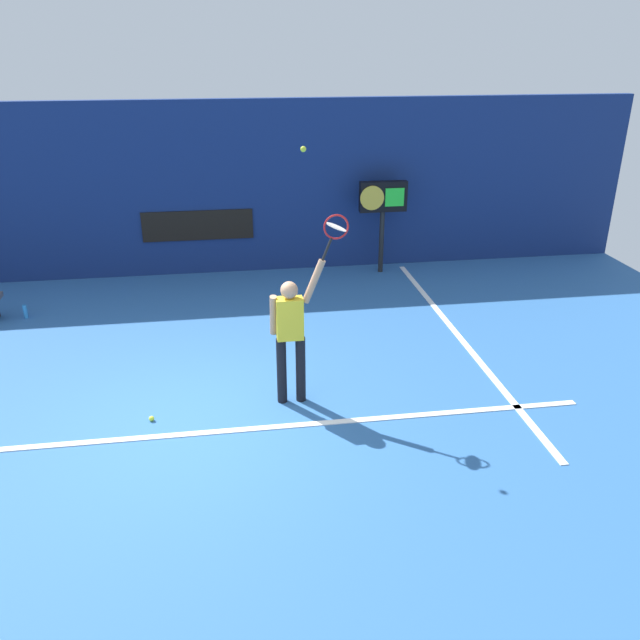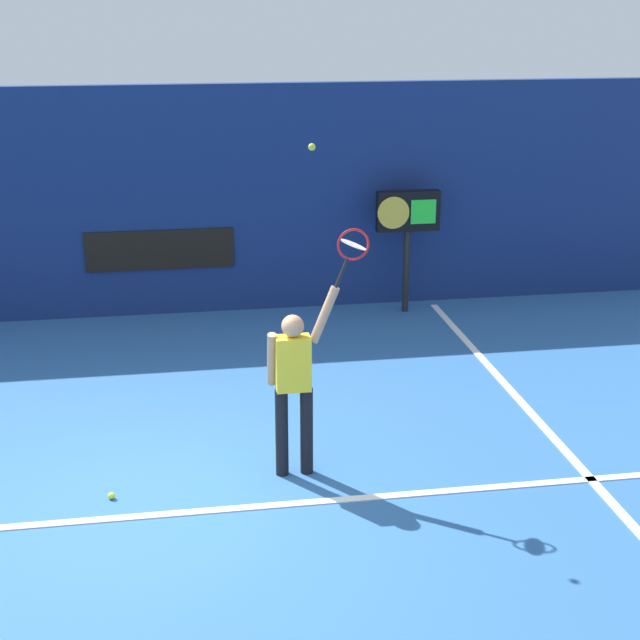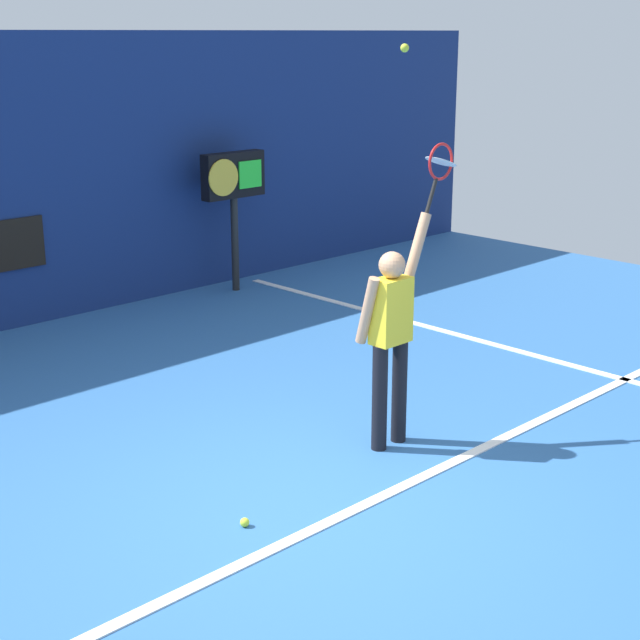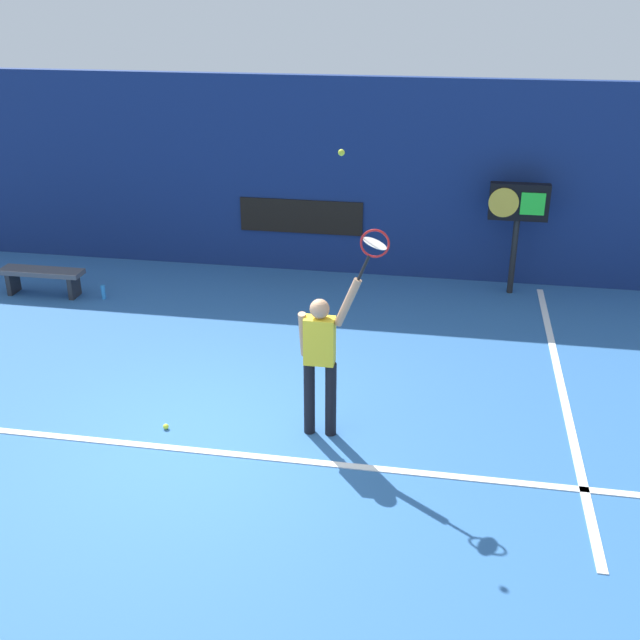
% 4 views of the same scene
% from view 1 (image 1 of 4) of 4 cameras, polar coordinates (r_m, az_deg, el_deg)
% --- Properties ---
extents(ground_plane, '(18.00, 18.00, 0.00)m').
position_cam_1_polar(ground_plane, '(8.32, -11.20, -9.03)').
color(ground_plane, '#2D609E').
extents(back_wall, '(18.00, 0.20, 3.41)m').
position_cam_1_polar(back_wall, '(13.18, -11.01, 11.29)').
color(back_wall, navy).
rests_on(back_wall, ground_plane).
extents(sponsor_banner_center, '(2.20, 0.03, 0.60)m').
position_cam_1_polar(sponsor_banner_center, '(13.23, -10.79, 8.24)').
color(sponsor_banner_center, black).
extents(court_baseline, '(10.00, 0.10, 0.01)m').
position_cam_1_polar(court_baseline, '(8.12, -11.25, -9.88)').
color(court_baseline, white).
rests_on(court_baseline, ground_plane).
extents(court_sideline, '(0.10, 7.00, 0.01)m').
position_cam_1_polar(court_sideline, '(10.69, 12.19, -1.39)').
color(court_sideline, white).
rests_on(court_sideline, ground_plane).
extents(tennis_player, '(0.70, 0.31, 1.96)m').
position_cam_1_polar(tennis_player, '(8.19, -2.63, -1.04)').
color(tennis_player, black).
rests_on(tennis_player, ground_plane).
extents(tennis_racket, '(0.41, 0.27, 0.62)m').
position_cam_1_polar(tennis_racket, '(7.81, 1.35, 8.03)').
color(tennis_racket, black).
extents(tennis_ball, '(0.07, 0.07, 0.07)m').
position_cam_1_polar(tennis_ball, '(7.65, -1.50, 14.92)').
color(tennis_ball, '#CCE033').
extents(scoreboard_clock, '(0.96, 0.20, 1.87)m').
position_cam_1_polar(scoreboard_clock, '(13.05, 5.60, 10.44)').
color(scoreboard_clock, black).
rests_on(scoreboard_clock, ground_plane).
extents(water_bottle, '(0.07, 0.07, 0.24)m').
position_cam_1_polar(water_bottle, '(12.20, -24.69, 0.69)').
color(water_bottle, '#338CD8').
rests_on(water_bottle, ground_plane).
extents(spare_ball, '(0.07, 0.07, 0.07)m').
position_cam_1_polar(spare_ball, '(8.48, -14.72, -8.46)').
color(spare_ball, '#CCE033').
rests_on(spare_ball, ground_plane).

